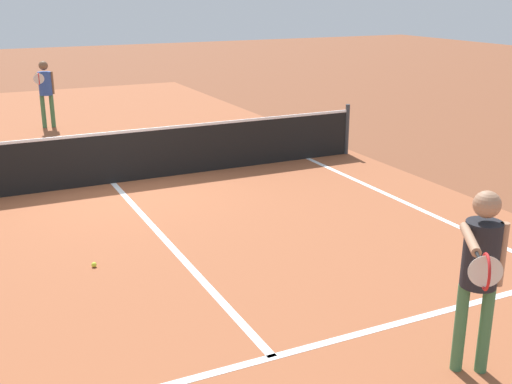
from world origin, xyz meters
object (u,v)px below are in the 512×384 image
(net, at_px, (111,157))
(tennis_ball_mid_court, at_px, (94,265))
(player_far, at_px, (45,87))
(player_near, at_px, (481,263))

(net, height_order, tennis_ball_mid_court, net)
(net, relative_size, tennis_ball_mid_court, 154.62)
(net, bearing_deg, player_far, 93.00)
(net, distance_m, tennis_ball_mid_court, 3.75)
(net, height_order, player_near, player_near)
(player_near, bearing_deg, net, 101.64)
(player_far, xyz_separation_m, tennis_ball_mid_court, (-0.81, -9.14, -1.02))
(player_far, distance_m, tennis_ball_mid_court, 9.24)
(player_far, bearing_deg, player_near, -82.04)
(player_near, relative_size, tennis_ball_mid_court, 26.54)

